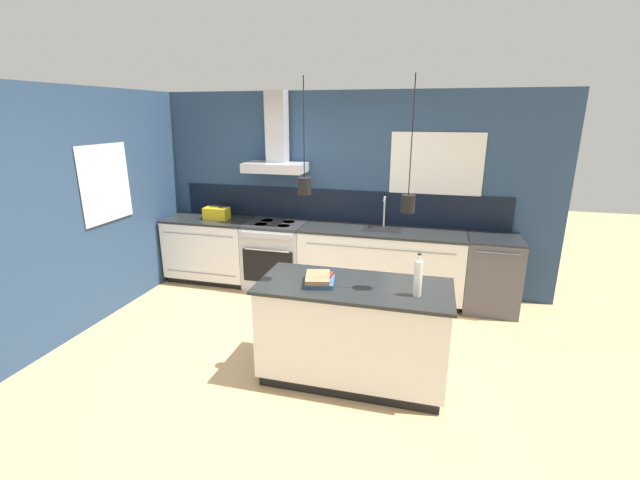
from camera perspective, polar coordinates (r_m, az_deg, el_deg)
The scene contains 12 objects.
ground_plane at distance 4.39m, azimuth -3.81°, elevation -15.42°, with size 16.00×16.00×0.00m, color tan.
wall_back at distance 5.74m, azimuth 1.90°, elevation 6.88°, with size 5.60×2.29×2.60m.
wall_left at distance 5.66m, azimuth -25.73°, elevation 4.60°, with size 0.08×3.80×2.60m.
counter_run_left at distance 6.29m, azimuth -14.37°, elevation -1.17°, with size 1.20×0.64×0.91m.
counter_run_sink at distance 5.56m, azimuth 8.05°, elevation -3.13°, with size 2.07×0.64×1.31m.
oven_range at distance 5.88m, azimuth -5.89°, elevation -2.03°, with size 0.80×0.66×0.91m.
dishwasher at distance 5.58m, azimuth 21.85°, elevation -4.20°, with size 0.63×0.65×0.91m.
kitchen_island at distance 3.89m, azimuth 4.43°, elevation -12.09°, with size 1.66×0.75×0.91m.
bottle_on_island at distance 3.50m, azimuth 12.93°, elevation -4.93°, with size 0.07×0.07×0.36m.
book_stack at distance 3.68m, azimuth -0.13°, elevation -5.30°, with size 0.29×0.34×0.08m.
red_supply_box at distance 3.77m, azimuth 0.21°, elevation -4.88°, with size 0.19×0.13×0.07m.
yellow_toolbox at distance 6.08m, azimuth -13.64°, elevation 3.48°, with size 0.34×0.18×0.19m.
Camera 1 is at (1.22, -3.52, 2.32)m, focal length 24.00 mm.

